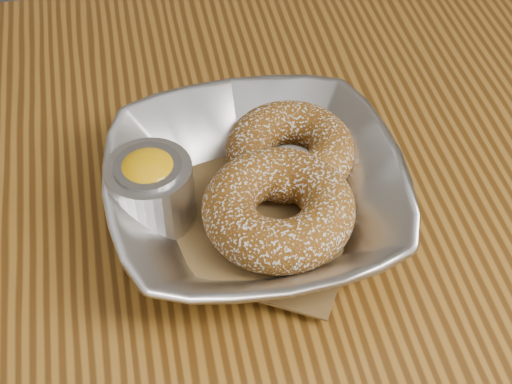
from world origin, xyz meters
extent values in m
cube|color=brown|center=(0.00, 0.00, 0.73)|extent=(1.20, 0.80, 0.04)
imported|color=#B4B6BB|center=(0.04, 0.08, 0.78)|extent=(0.21, 0.21, 0.05)
cube|color=brown|center=(0.04, 0.08, 0.76)|extent=(0.20, 0.20, 0.00)
torus|color=brown|center=(0.08, 0.12, 0.78)|extent=(0.10, 0.10, 0.03)
torus|color=brown|center=(0.05, 0.06, 0.78)|extent=(0.14, 0.14, 0.04)
cylinder|color=#B4B6BB|center=(-0.03, 0.09, 0.78)|extent=(0.06, 0.06, 0.05)
cylinder|color=gray|center=(-0.03, 0.09, 0.79)|extent=(0.05, 0.05, 0.05)
ellipsoid|color=#FFB607|center=(-0.03, 0.09, 0.80)|extent=(0.04, 0.04, 0.03)
camera|label=1|loc=(-0.03, -0.29, 1.17)|focal=55.00mm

